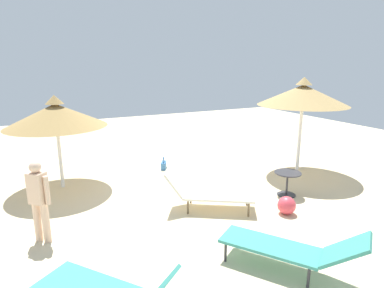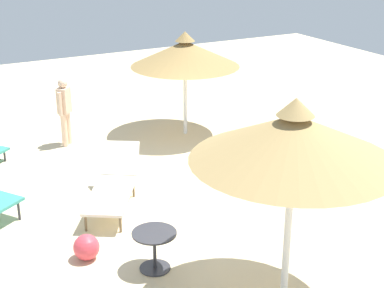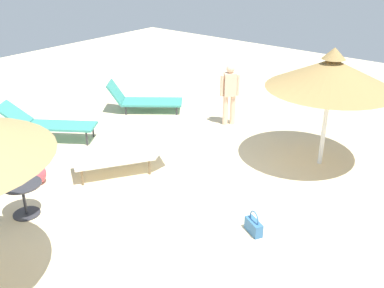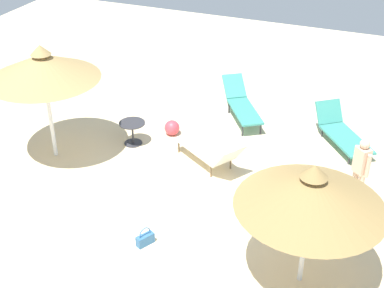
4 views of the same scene
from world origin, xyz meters
TOP-DOWN VIEW (x-y plane):
  - ground at (0.00, 0.00)m, footprint 24.00×24.00m
  - parasol_umbrella_edge at (-1.59, -2.78)m, footprint 2.48×2.48m
  - parasol_umbrella_far_left at (0.28, 3.59)m, footprint 2.53×2.53m
  - lounge_chair_front at (3.45, -2.67)m, footprint 1.96×1.74m
  - lounge_chair_back at (3.80, 0.05)m, footprint 2.11×1.69m
  - lounge_chair_near_right at (1.26, -0.04)m, footprint 1.61×2.00m
  - person_standing_center at (1.10, -3.35)m, footprint 0.36×0.37m
  - handbag at (-1.79, 0.15)m, footprint 0.38×0.29m
  - side_table_round at (1.46, 2.11)m, footprint 0.64×0.64m
  - beach_ball at (2.24, 1.40)m, footprint 0.39×0.39m

SIDE VIEW (x-z plane):
  - ground at x=0.00m, z-range -0.10..0.00m
  - handbag at x=-1.79m, z-range -0.07..0.33m
  - beach_ball at x=2.24m, z-range 0.00..0.39m
  - lounge_chair_front at x=3.45m, z-range -0.08..0.72m
  - side_table_round at x=1.46m, z-range 0.11..0.70m
  - lounge_chair_near_right at x=1.26m, z-range -0.03..0.87m
  - lounge_chair_back at x=3.80m, z-range 0.00..0.85m
  - person_standing_center at x=1.10m, z-range 0.10..1.62m
  - parasol_umbrella_edge at x=-1.59m, z-range 0.70..3.11m
  - parasol_umbrella_far_left at x=0.28m, z-range 0.90..3.69m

